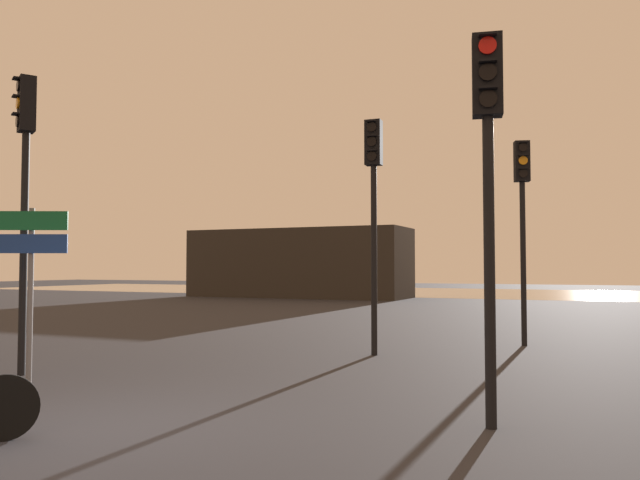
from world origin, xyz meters
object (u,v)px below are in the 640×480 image
Objects in this scene: traffic_light_near_right at (488,152)px; direction_sign_post at (30,262)px; traffic_light_center at (374,192)px; traffic_light_far_right at (522,203)px; traffic_light_near_left at (25,168)px; distant_building at (298,263)px.

traffic_light_near_right is 1.64× the size of direction_sign_post.
traffic_light_center is 6.33m from direction_sign_post.
traffic_light_near_left is at bearing 27.65° from traffic_light_far_right.
traffic_light_far_right reaches higher than distant_building.
traffic_light_center is 6.26m from traffic_light_near_left.
traffic_light_near_right is 7.47m from traffic_light_far_right.
traffic_light_near_left is (-7.37, 0.35, 0.35)m from traffic_light_near_right.
traffic_light_center reaches higher than traffic_light_far_right.
distant_building reaches higher than direction_sign_post.
distant_building is 2.73× the size of traffic_light_center.
traffic_light_near_right is 0.89× the size of traffic_light_near_left.
distant_building is 22.94m from traffic_light_far_right.
traffic_light_center is 1.79× the size of direction_sign_post.
direction_sign_post is (7.96, -25.69, -0.15)m from distant_building.
traffic_light_near_left reaches higher than distant_building.
traffic_light_center is at bearing 28.73° from traffic_light_far_right.
traffic_light_center reaches higher than direction_sign_post.
traffic_light_near_right is (14.53, -25.47, 1.04)m from distant_building.
traffic_light_center is 3.71m from traffic_light_far_right.
direction_sign_post is at bearing 176.48° from traffic_light_near_left.
traffic_light_far_right is at bearing -153.82° from direction_sign_post.
traffic_light_near_right is (2.93, -4.76, -0.24)m from traffic_light_center.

